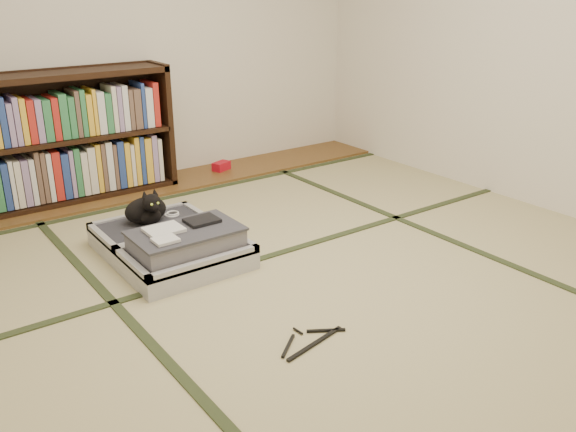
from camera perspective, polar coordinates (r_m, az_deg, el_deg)
floor at (r=3.33m, az=2.85°, el=-5.97°), size 4.50×4.50×0.00m
wood_strip at (r=4.93m, az=-11.83°, el=2.90°), size 4.00×0.50×0.02m
red_item at (r=5.18m, az=-6.26°, el=4.67°), size 0.17×0.14×0.07m
tatami_borders at (r=3.69m, az=-1.95°, el=-3.07°), size 4.00×4.50×0.01m
bookcase at (r=4.66m, az=-19.70°, el=6.73°), size 1.47×0.34×0.95m
suitcase at (r=3.59m, az=-10.73°, el=-2.60°), size 0.67×0.90×0.26m
cat at (r=3.79m, az=-13.04°, el=0.56°), size 0.30×0.30×0.24m
cable_coil at (r=3.92m, az=-10.78°, el=0.18°), size 0.09×0.09×0.02m
hanger at (r=2.80m, az=2.15°, el=-11.55°), size 0.37×0.20×0.01m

